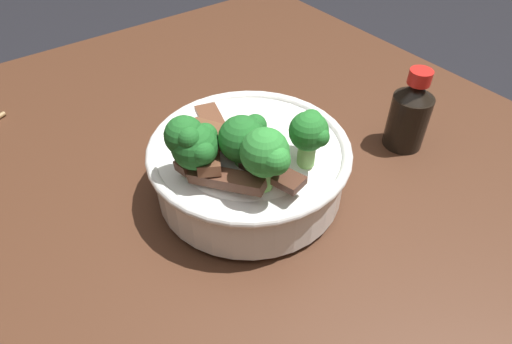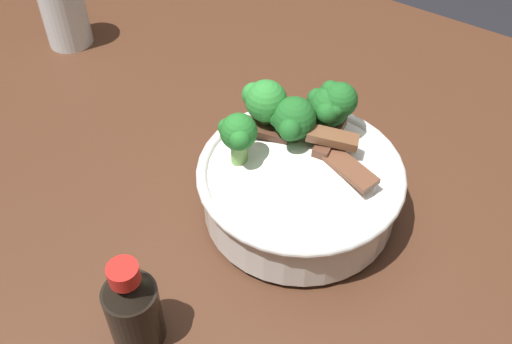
# 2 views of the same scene
# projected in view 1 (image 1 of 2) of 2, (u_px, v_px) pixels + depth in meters

# --- Properties ---
(dining_table) EXTENTS (1.28, 0.95, 0.78)m
(dining_table) POSITION_uv_depth(u_px,v_px,m) (291.00, 331.00, 0.53)
(dining_table) COLOR #472819
(dining_table) RESTS_ON ground
(rice_bowl) EXTENTS (0.23, 0.23, 0.14)m
(rice_bowl) POSITION_uv_depth(u_px,v_px,m) (248.00, 161.00, 0.49)
(rice_bowl) COLOR white
(rice_bowl) RESTS_ON dining_table
(soy_sauce_bottle) EXTENTS (0.05, 0.05, 0.11)m
(soy_sauce_bottle) POSITION_uv_depth(u_px,v_px,m) (410.00, 114.00, 0.57)
(soy_sauce_bottle) COLOR black
(soy_sauce_bottle) RESTS_ON dining_table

